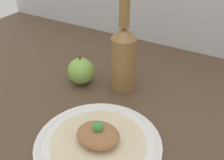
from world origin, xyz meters
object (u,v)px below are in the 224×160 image
at_px(plate, 98,143).
at_px(cider_bottle, 123,55).
at_px(plated_food, 97,137).
at_px(apple, 81,71).

distance_m(plate, cider_bottle, 0.26).
xyz_separation_m(plated_food, cider_bottle, (-0.07, 0.23, 0.08)).
bearing_deg(apple, plate, -45.61).
relative_size(cider_bottle, apple, 2.98).
xyz_separation_m(plate, plated_food, (-0.00, 0.00, 0.02)).
distance_m(plated_food, apple, 0.27).
distance_m(plated_food, cider_bottle, 0.25).
height_order(plate, apple, apple).
bearing_deg(cider_bottle, plate, -73.67).
bearing_deg(plated_food, cider_bottle, 106.33).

